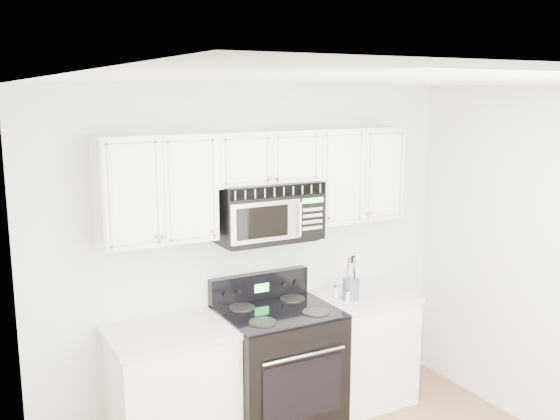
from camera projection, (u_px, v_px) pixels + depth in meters
room at (393, 324)px, 3.40m from camera, size 3.51×3.51×2.61m
base_cabinet_left at (172, 395)px, 4.43m from camera, size 0.86×0.65×0.92m
base_cabinet_right at (357, 351)px, 5.18m from camera, size 0.86×0.65×0.92m
range at (278, 366)px, 4.78m from camera, size 0.84×0.76×1.14m
upper_cabinets at (262, 176)px, 4.65m from camera, size 2.44×0.37×0.75m
microwave at (267, 211)px, 4.68m from camera, size 0.79×0.45×0.44m
utensil_crock at (351, 288)px, 4.96m from camera, size 0.13×0.13×0.36m
shaker_salt at (336, 291)px, 5.01m from camera, size 0.05×0.05×0.11m
shaker_pepper at (348, 295)px, 4.92m from camera, size 0.04×0.04×0.10m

